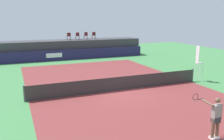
{
  "coord_description": "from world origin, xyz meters",
  "views": [
    {
      "loc": [
        -6.64,
        -14.58,
        4.86
      ],
      "look_at": [
        0.22,
        2.0,
        1.0
      ],
      "focal_mm": 38.91,
      "sensor_mm": 36.0,
      "label": 1
    }
  ],
  "objects_px": {
    "spectator_chair_right": "(94,35)",
    "umpire_chair": "(198,61)",
    "net_post_far": "(193,75)",
    "tennis_ball": "(54,73)",
    "spectator_chair_left": "(77,36)",
    "spectator_chair_far_left": "(69,36)",
    "spectator_chair_center": "(86,35)",
    "tennis_player": "(215,117)",
    "net_post_near": "(24,94)"
  },
  "relations": [
    {
      "from": "spectator_chair_far_left",
      "to": "spectator_chair_center",
      "type": "xyz_separation_m",
      "value": [
        2.25,
        0.28,
        0.0
      ]
    },
    {
      "from": "spectator_chair_far_left",
      "to": "tennis_ball",
      "type": "xyz_separation_m",
      "value": [
        -3.27,
        -8.08,
        -2.66
      ]
    },
    {
      "from": "net_post_near",
      "to": "tennis_player",
      "type": "bearing_deg",
      "value": -47.99
    },
    {
      "from": "spectator_chair_left",
      "to": "tennis_ball",
      "type": "bearing_deg",
      "value": -118.23
    },
    {
      "from": "net_post_far",
      "to": "tennis_player",
      "type": "bearing_deg",
      "value": -125.36
    },
    {
      "from": "net_post_far",
      "to": "spectator_chair_center",
      "type": "bearing_deg",
      "value": 104.57
    },
    {
      "from": "net_post_near",
      "to": "umpire_chair",
      "type": "bearing_deg",
      "value": 0.09
    },
    {
      "from": "spectator_chair_center",
      "to": "net_post_far",
      "type": "bearing_deg",
      "value": -75.43
    },
    {
      "from": "net_post_near",
      "to": "tennis_ball",
      "type": "relative_size",
      "value": 14.71
    },
    {
      "from": "spectator_chair_left",
      "to": "spectator_chair_far_left",
      "type": "bearing_deg",
      "value": -175.93
    },
    {
      "from": "net_post_far",
      "to": "tennis_player",
      "type": "xyz_separation_m",
      "value": [
        -5.46,
        -7.7,
        0.46
      ]
    },
    {
      "from": "net_post_near",
      "to": "spectator_chair_far_left",
      "type": "bearing_deg",
      "value": 68.09
    },
    {
      "from": "umpire_chair",
      "to": "spectator_chair_right",
      "type": "bearing_deg",
      "value": 102.5
    },
    {
      "from": "spectator_chair_far_left",
      "to": "spectator_chair_left",
      "type": "bearing_deg",
      "value": 4.07
    },
    {
      "from": "spectator_chair_left",
      "to": "tennis_ball",
      "type": "relative_size",
      "value": 13.06
    },
    {
      "from": "tennis_ball",
      "to": "spectator_chair_left",
      "type": "bearing_deg",
      "value": 61.77
    },
    {
      "from": "spectator_chair_right",
      "to": "umpire_chair",
      "type": "bearing_deg",
      "value": -77.5
    },
    {
      "from": "net_post_near",
      "to": "spectator_chair_left",
      "type": "bearing_deg",
      "value": 64.69
    },
    {
      "from": "spectator_chair_far_left",
      "to": "tennis_player",
      "type": "bearing_deg",
      "value": -87.97
    },
    {
      "from": "spectator_chair_far_left",
      "to": "umpire_chair",
      "type": "bearing_deg",
      "value": -66.08
    },
    {
      "from": "spectator_chair_far_left",
      "to": "spectator_chair_right",
      "type": "height_order",
      "value": "same"
    },
    {
      "from": "spectator_chair_far_left",
      "to": "tennis_ball",
      "type": "bearing_deg",
      "value": -112.0
    },
    {
      "from": "spectator_chair_far_left",
      "to": "net_post_far",
      "type": "distance_m",
      "value": 16.62
    },
    {
      "from": "spectator_chair_left",
      "to": "net_post_far",
      "type": "height_order",
      "value": "spectator_chair_left"
    },
    {
      "from": "umpire_chair",
      "to": "tennis_ball",
      "type": "bearing_deg",
      "value": 144.56
    },
    {
      "from": "umpire_chair",
      "to": "net_post_far",
      "type": "relative_size",
      "value": 2.76
    },
    {
      "from": "spectator_chair_left",
      "to": "net_post_far",
      "type": "relative_size",
      "value": 0.89
    },
    {
      "from": "umpire_chair",
      "to": "tennis_player",
      "type": "distance_m",
      "value": 9.76
    },
    {
      "from": "net_post_far",
      "to": "umpire_chair",
      "type": "bearing_deg",
      "value": 2.33
    },
    {
      "from": "spectator_chair_center",
      "to": "spectator_chair_right",
      "type": "xyz_separation_m",
      "value": [
        1.07,
        0.0,
        0.0
      ]
    },
    {
      "from": "spectator_chair_right",
      "to": "tennis_ball",
      "type": "height_order",
      "value": "spectator_chair_right"
    },
    {
      "from": "spectator_chair_right",
      "to": "umpire_chair",
      "type": "height_order",
      "value": "spectator_chair_right"
    },
    {
      "from": "net_post_far",
      "to": "spectator_chair_right",
      "type": "bearing_deg",
      "value": 100.81
    },
    {
      "from": "spectator_chair_left",
      "to": "net_post_near",
      "type": "height_order",
      "value": "spectator_chair_left"
    },
    {
      "from": "tennis_player",
      "to": "tennis_ball",
      "type": "bearing_deg",
      "value": 105.36
    },
    {
      "from": "tennis_ball",
      "to": "umpire_chair",
      "type": "bearing_deg",
      "value": -35.44
    },
    {
      "from": "spectator_chair_far_left",
      "to": "net_post_near",
      "type": "bearing_deg",
      "value": -111.91
    },
    {
      "from": "spectator_chair_left",
      "to": "umpire_chair",
      "type": "bearing_deg",
      "value": -69.78
    },
    {
      "from": "spectator_chair_right",
      "to": "net_post_near",
      "type": "xyz_separation_m",
      "value": [
        -9.44,
        -15.51,
        -2.19
      ]
    },
    {
      "from": "spectator_chair_right",
      "to": "tennis_player",
      "type": "relative_size",
      "value": 0.5
    },
    {
      "from": "spectator_chair_right",
      "to": "spectator_chair_far_left",
      "type": "bearing_deg",
      "value": -175.13
    },
    {
      "from": "tennis_player",
      "to": "spectator_chair_center",
      "type": "bearing_deg",
      "value": 86.47
    },
    {
      "from": "spectator_chair_left",
      "to": "net_post_far",
      "type": "distance_m",
      "value": 16.3
    },
    {
      "from": "spectator_chair_left",
      "to": "tennis_ball",
      "type": "height_order",
      "value": "spectator_chair_left"
    },
    {
      "from": "net_post_near",
      "to": "tennis_ball",
      "type": "xyz_separation_m",
      "value": [
        2.86,
        7.15,
        -0.46
      ]
    },
    {
      "from": "spectator_chair_far_left",
      "to": "umpire_chair",
      "type": "relative_size",
      "value": 0.32
    },
    {
      "from": "tennis_player",
      "to": "spectator_chair_far_left",
      "type": "bearing_deg",
      "value": 92.03
    },
    {
      "from": "spectator_chair_right",
      "to": "tennis_player",
      "type": "bearing_deg",
      "value": -96.15
    },
    {
      "from": "spectator_chair_right",
      "to": "tennis_player",
      "type": "xyz_separation_m",
      "value": [
        -2.5,
        -23.21,
        -1.73
      ]
    },
    {
      "from": "spectator_chair_right",
      "to": "net_post_near",
      "type": "relative_size",
      "value": 0.89
    }
  ]
}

